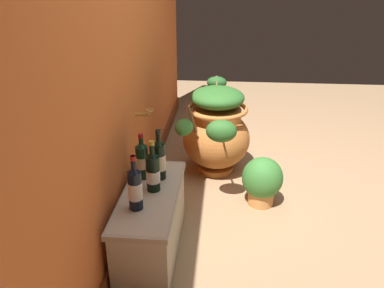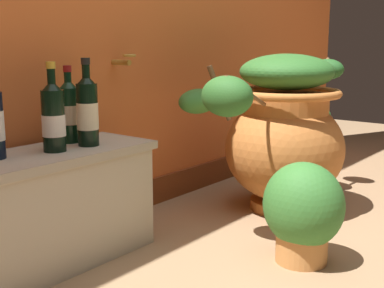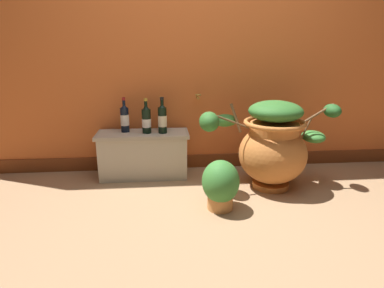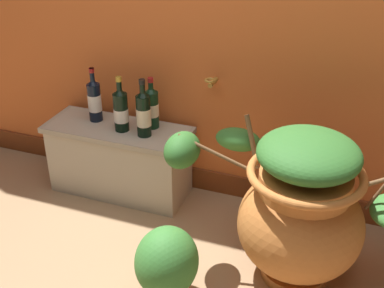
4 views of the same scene
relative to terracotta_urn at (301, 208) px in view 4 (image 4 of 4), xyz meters
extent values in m
cube|color=brown|center=(-0.55, 0.52, -0.31)|extent=(4.40, 0.02, 0.13)
cylinder|color=#B28433|center=(-0.57, 0.48, 0.32)|extent=(0.02, 0.10, 0.02)
torus|color=#B28433|center=(-0.57, 0.43, 0.35)|extent=(0.06, 0.06, 0.01)
cylinder|color=#C17033|center=(0.01, 0.00, -0.35)|extent=(0.31, 0.31, 0.05)
ellipsoid|color=#C17033|center=(0.01, 0.00, -0.09)|extent=(0.56, 0.56, 0.49)
cylinder|color=#C17033|center=(0.01, 0.00, 0.13)|extent=(0.39, 0.39, 0.09)
torus|color=#C17033|center=(0.01, 0.00, 0.18)|extent=(0.50, 0.50, 0.04)
cylinder|color=brown|center=(-0.27, 0.17, 0.19)|extent=(0.11, 0.08, 0.25)
ellipsoid|color=#387A33|center=(-0.36, 0.23, 0.16)|extent=(0.22, 0.13, 0.11)
cylinder|color=brown|center=(0.30, 0.04, 0.13)|extent=(0.09, 0.03, 0.19)
cylinder|color=brown|center=(-0.38, -0.03, 0.21)|extent=(0.35, 0.05, 0.15)
ellipsoid|color=#2D6628|center=(-0.53, -0.05, 0.21)|extent=(0.15, 0.21, 0.15)
ellipsoid|color=#2D6628|center=(0.01, 0.00, 0.28)|extent=(0.43, 0.43, 0.17)
cube|color=#B2A893|center=(-1.08, 0.34, -0.17)|extent=(0.77, 0.30, 0.41)
cube|color=#A09785|center=(-1.08, 0.34, 0.02)|extent=(0.82, 0.32, 0.03)
cylinder|color=black|center=(-0.90, 0.42, 0.14)|extent=(0.08, 0.08, 0.21)
cone|color=black|center=(-0.90, 0.42, 0.25)|extent=(0.08, 0.08, 0.04)
cylinder|color=black|center=(-0.90, 0.42, 0.28)|extent=(0.03, 0.03, 0.08)
cylinder|color=maroon|center=(-0.90, 0.42, 0.31)|extent=(0.03, 0.03, 0.02)
cylinder|color=beige|center=(-0.90, 0.42, 0.14)|extent=(0.08, 0.08, 0.07)
cylinder|color=black|center=(-0.90, 0.32, 0.15)|extent=(0.08, 0.08, 0.23)
cone|color=black|center=(-0.90, 0.32, 0.27)|extent=(0.08, 0.08, 0.04)
cylinder|color=black|center=(-0.90, 0.32, 0.31)|extent=(0.03, 0.03, 0.09)
cylinder|color=black|center=(-0.90, 0.32, 0.34)|extent=(0.03, 0.03, 0.02)
cylinder|color=beige|center=(-0.90, 0.32, 0.14)|extent=(0.08, 0.08, 0.10)
cylinder|color=black|center=(-1.04, 0.33, 0.14)|extent=(0.08, 0.08, 0.21)
cone|color=black|center=(-1.04, 0.33, 0.26)|extent=(0.08, 0.08, 0.04)
cylinder|color=black|center=(-1.04, 0.33, 0.30)|extent=(0.03, 0.03, 0.10)
cylinder|color=#B7932D|center=(-1.04, 0.33, 0.33)|extent=(0.03, 0.03, 0.02)
cylinder|color=silver|center=(-1.04, 0.33, 0.13)|extent=(0.08, 0.08, 0.07)
cylinder|color=black|center=(-1.23, 0.39, 0.14)|extent=(0.07, 0.07, 0.22)
cone|color=black|center=(-1.23, 0.39, 0.26)|extent=(0.07, 0.07, 0.04)
cylinder|color=black|center=(-1.23, 0.39, 0.30)|extent=(0.03, 0.03, 0.09)
cylinder|color=maroon|center=(-1.23, 0.39, 0.33)|extent=(0.03, 0.03, 0.02)
cylinder|color=silver|center=(-1.23, 0.39, 0.14)|extent=(0.08, 0.08, 0.10)
cylinder|color=#D68E4C|center=(-0.49, -0.35, -0.30)|extent=(0.19, 0.19, 0.15)
torus|color=#C58346|center=(-0.49, -0.35, -0.24)|extent=(0.21, 0.21, 0.02)
ellipsoid|color=#387A33|center=(-0.49, -0.35, -0.16)|extent=(0.27, 0.29, 0.31)
camera|label=1|loc=(-2.91, -0.06, 1.18)|focal=35.51mm
camera|label=2|loc=(-2.10, -1.12, 0.40)|focal=47.61mm
camera|label=3|loc=(-0.89, -2.46, 0.75)|focal=30.05mm
camera|label=4|loc=(0.19, -1.86, 1.32)|focal=47.82mm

